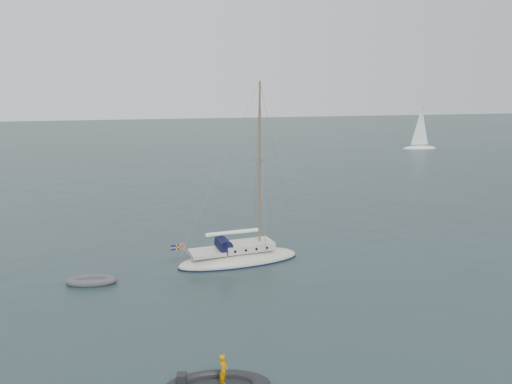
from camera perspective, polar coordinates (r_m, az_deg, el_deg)
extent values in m
plane|color=black|center=(31.68, 1.44, -8.85)|extent=(300.00, 300.00, 0.00)
ellipsoid|color=beige|center=(32.92, -1.95, -7.79)|extent=(8.08, 2.52, 1.35)
cube|color=beige|center=(32.75, -0.89, -6.18)|extent=(3.23, 1.71, 0.49)
cube|color=beige|center=(32.30, -5.73, -6.77)|extent=(2.16, 1.71, 0.22)
cylinder|color=black|center=(32.35, -3.77, -5.98)|extent=(0.86, 1.48, 0.86)
cube|color=black|center=(32.26, -4.09, -5.69)|extent=(0.40, 1.48, 0.36)
cylinder|color=brown|center=(31.73, 0.51, 2.79)|extent=(0.13, 0.13, 10.78)
cylinder|color=brown|center=(31.64, 0.51, 3.75)|extent=(0.04, 1.98, 0.04)
cylinder|color=brown|center=(32.24, -2.76, -4.69)|extent=(3.77, 0.09, 0.09)
cylinder|color=white|center=(32.23, -2.76, -4.62)|extent=(3.51, 0.25, 0.25)
cylinder|color=#9A9BA3|center=(32.01, -8.30, -6.29)|extent=(0.04, 1.98, 0.04)
torus|color=#FA5B1E|center=(32.51, -8.48, -6.00)|extent=(0.49, 0.09, 0.49)
cylinder|color=brown|center=(32.01, -8.86, -6.47)|extent=(0.03, 0.03, 0.81)
cube|color=navy|center=(31.90, -9.36, -6.04)|extent=(0.54, 0.02, 0.34)
cube|color=#E59E06|center=(31.90, -9.36, -6.04)|extent=(0.56, 0.03, 0.08)
cube|color=#E59E06|center=(31.91, -9.18, -6.03)|extent=(0.08, 0.03, 0.36)
cylinder|color=black|center=(33.32, -3.20, -5.87)|extent=(0.16, 0.05, 0.16)
cylinder|color=black|center=(31.72, -2.58, -6.80)|extent=(0.16, 0.05, 0.16)
cylinder|color=black|center=(33.46, -1.99, -5.79)|extent=(0.16, 0.05, 0.16)
cylinder|color=black|center=(31.86, -1.31, -6.71)|extent=(0.16, 0.05, 0.16)
cylinder|color=black|center=(33.61, -0.78, -5.69)|extent=(0.16, 0.05, 0.16)
cylinder|color=black|center=(32.02, -0.05, -6.61)|extent=(0.16, 0.05, 0.16)
cylinder|color=black|center=(33.78, 0.41, -5.60)|extent=(0.16, 0.05, 0.16)
cylinder|color=black|center=(32.20, 1.20, -6.50)|extent=(0.16, 0.05, 0.16)
cube|color=#4E4E53|center=(31.04, -18.28, -9.69)|extent=(1.80, 0.74, 0.11)
imported|color=#CB7E00|center=(19.90, -3.75, -19.66)|extent=(0.41, 0.54, 1.31)
ellipsoid|color=white|center=(96.71, 18.17, 4.75)|extent=(6.25, 2.08, 1.04)
cylinder|color=#9A9BA3|center=(96.31, 18.33, 7.18)|extent=(0.10, 0.10, 7.29)
cone|color=white|center=(96.29, 18.30, 7.18)|extent=(3.33, 3.33, 6.77)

